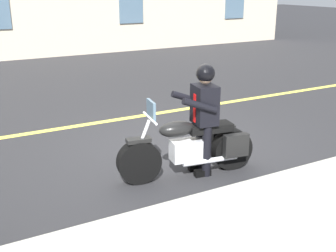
% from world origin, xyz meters
% --- Properties ---
extents(ground_plane, '(80.00, 80.00, 0.00)m').
position_xyz_m(ground_plane, '(0.00, 0.00, 0.00)').
color(ground_plane, '#28282B').
extents(lane_center_stripe, '(60.00, 0.16, 0.01)m').
position_xyz_m(lane_center_stripe, '(0.00, -2.00, 0.01)').
color(lane_center_stripe, '#E5DB4C').
rests_on(lane_center_stripe, ground_plane).
extents(motorcycle_main, '(2.22, 0.80, 1.26)m').
position_xyz_m(motorcycle_main, '(0.31, 1.16, 0.45)').
color(motorcycle_main, black).
rests_on(motorcycle_main, ground_plane).
extents(rider_main, '(0.68, 0.62, 1.74)m').
position_xyz_m(rider_main, '(0.12, 1.19, 1.04)').
color(rider_main, black).
rests_on(rider_main, ground_plane).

